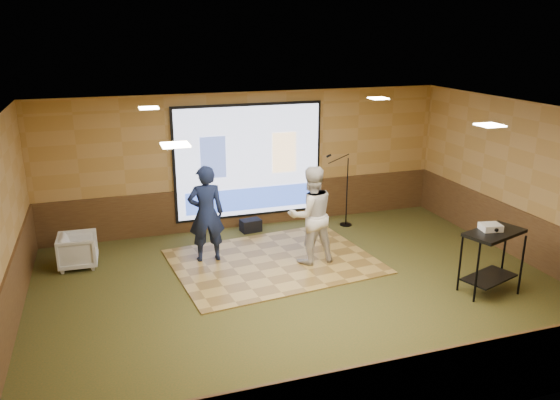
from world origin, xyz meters
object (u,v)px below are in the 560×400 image
object	(u,v)px
dance_floor	(274,261)
projector	(491,227)
duffel_bag	(251,225)
projector_screen	(249,162)
player_right	(311,215)
av_table	(493,248)
mic_stand	(344,205)
player_left	(206,214)
banquet_chair	(78,250)

from	to	relation	value
dance_floor	projector	xyz separation A→B (m)	(3.03, -2.26, 1.14)
projector	duffel_bag	bearing A→B (deg)	136.75
projector	duffel_bag	distance (m)	5.12
projector_screen	player_right	world-z (taller)	projector_screen
dance_floor	duffel_bag	world-z (taller)	duffel_bag
player_right	av_table	size ratio (longest dim) A/B	1.69
av_table	mic_stand	bearing A→B (deg)	103.83
player_right	mic_stand	distance (m)	2.29
mic_stand	duffel_bag	bearing A→B (deg)	166.73
dance_floor	av_table	bearing A→B (deg)	-37.22
player_left	player_right	xyz separation A→B (m)	(1.84, -0.68, 0.00)
mic_stand	duffel_bag	xyz separation A→B (m)	(-2.11, 0.29, -0.36)
player_right	projector	distance (m)	3.13
player_right	projector	xyz separation A→B (m)	(2.37, -2.03, 0.20)
mic_stand	av_table	bearing A→B (deg)	-81.55
projector	av_table	bearing A→B (deg)	-50.03
banquet_chair	mic_stand	bearing A→B (deg)	-82.65
banquet_chair	projector_screen	bearing A→B (deg)	-70.38
projector_screen	banquet_chair	distance (m)	3.98
dance_floor	duffel_bag	xyz separation A→B (m)	(0.02, 1.76, 0.12)
projector_screen	duffel_bag	size ratio (longest dim) A/B	7.66
player_right	av_table	world-z (taller)	player_right
banquet_chair	duffel_bag	world-z (taller)	banquet_chair
dance_floor	mic_stand	world-z (taller)	mic_stand
av_table	mic_stand	world-z (taller)	mic_stand
player_left	duffel_bag	distance (m)	1.96
projector	mic_stand	distance (m)	3.89
av_table	banquet_chair	xyz separation A→B (m)	(-6.59, 3.28, -0.48)
projector_screen	projector	xyz separation A→B (m)	(2.92, -4.36, -0.32)
projector_screen	av_table	size ratio (longest dim) A/B	3.01
dance_floor	player_right	xyz separation A→B (m)	(0.66, -0.23, 0.94)
av_table	player_left	bearing A→B (deg)	146.76
player_left	mic_stand	size ratio (longest dim) A/B	1.10
projector_screen	mic_stand	bearing A→B (deg)	-17.27
player_left	projector	size ratio (longest dim) A/B	5.80
projector_screen	mic_stand	distance (m)	2.34
av_table	projector	distance (m)	0.37
av_table	mic_stand	xyz separation A→B (m)	(-0.93, 3.79, -0.30)
player_right	banquet_chair	xyz separation A→B (m)	(-4.19, 1.19, -0.64)
av_table	banquet_chair	world-z (taller)	av_table
player_right	av_table	bearing A→B (deg)	136.39
av_table	duffel_bag	world-z (taller)	av_table
projector_screen	av_table	world-z (taller)	projector_screen
dance_floor	player_right	size ratio (longest dim) A/B	1.99
dance_floor	banquet_chair	bearing A→B (deg)	164.83
projector_screen	player_left	bearing A→B (deg)	-128.13
projector_screen	banquet_chair	size ratio (longest dim) A/B	4.74
player_right	mic_stand	xyz separation A→B (m)	(1.47, 1.70, -0.46)
player_left	mic_stand	xyz separation A→B (m)	(3.31, 1.01, -0.46)
dance_floor	projector	distance (m)	3.95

